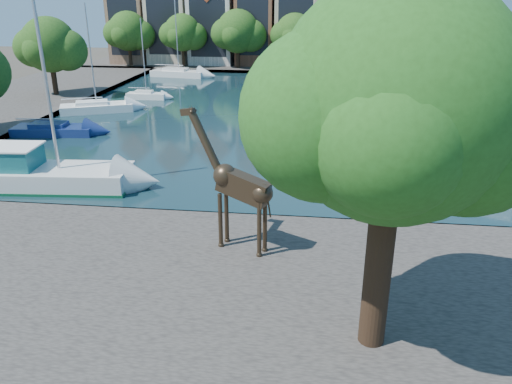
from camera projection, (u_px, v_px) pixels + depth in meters
ground at (200, 220)px, 24.79m from camera, size 160.00×160.00×0.00m
water_basin at (258, 112)px, 46.89m from camera, size 38.00×50.00×0.08m
near_quay at (157, 294)px, 18.25m from camera, size 50.00×14.00×0.50m
far_quay at (282, 65)px, 76.30m from camera, size 60.00×16.00×0.50m
left_quay at (9, 104)px, 49.65m from camera, size 14.00×52.00×0.50m
plane_tree at (399, 112)px, 12.78m from camera, size 8.32×6.40×10.62m
townhouse_west_end at (133, 15)px, 76.26m from camera, size 5.44×9.18×14.93m
townhouse_west_mid at (171, 9)px, 75.25m from camera, size 5.94×9.18×16.79m
townhouse_west_inner at (214, 15)px, 74.85m from camera, size 6.43×9.18×15.15m
townhouse_center at (257, 8)px, 73.73m from camera, size 5.44×9.18×16.93m
townhouse_east_inner at (297, 13)px, 73.29m from camera, size 5.94×9.18×15.79m
townhouse_east_mid at (342, 11)px, 72.41m from camera, size 6.43×9.18×16.65m
townhouse_east_end at (387, 18)px, 72.05m from camera, size 5.44×9.18×14.43m
far_tree_far_west at (129, 33)px, 71.88m from camera, size 7.28×5.60×7.68m
far_tree_west at (183, 34)px, 71.01m from camera, size 6.76×5.20×7.36m
far_tree_mid_west at (238, 33)px, 70.03m from camera, size 7.80×6.00×8.00m
far_tree_mid_east at (295, 34)px, 69.18m from camera, size 7.02×5.40×7.52m
far_tree_east at (354, 34)px, 68.23m from camera, size 7.54×5.80×7.84m
far_tree_far_east at (414, 36)px, 67.39m from camera, size 6.76×5.20×7.36m
side_tree_left_far at (50, 47)px, 51.07m from camera, size 7.28×5.60×7.88m
giraffe_statue at (236, 185)px, 20.06m from camera, size 3.90×1.81×5.75m
motorsailer at (33, 171)px, 28.49m from camera, size 10.55×3.84×12.21m
sailboat_left_b at (54, 128)px, 39.32m from camera, size 6.43×2.82×9.08m
sailboat_left_c at (97, 106)px, 46.75m from camera, size 6.86×4.70×9.64m
sailboat_left_d at (147, 94)px, 52.55m from camera, size 4.11×1.52×8.09m
sailboat_left_e at (179, 72)px, 66.56m from camera, size 7.58×3.64×10.93m
sailboat_right_a at (485, 183)px, 27.64m from camera, size 5.99×3.99×11.96m
sailboat_right_b at (397, 114)px, 43.23m from camera, size 7.96×3.09×12.34m
sailboat_right_c at (406, 91)px, 53.74m from camera, size 6.20×2.34×11.31m
sailboat_right_d at (374, 84)px, 58.32m from camera, size 5.67×3.96×8.14m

